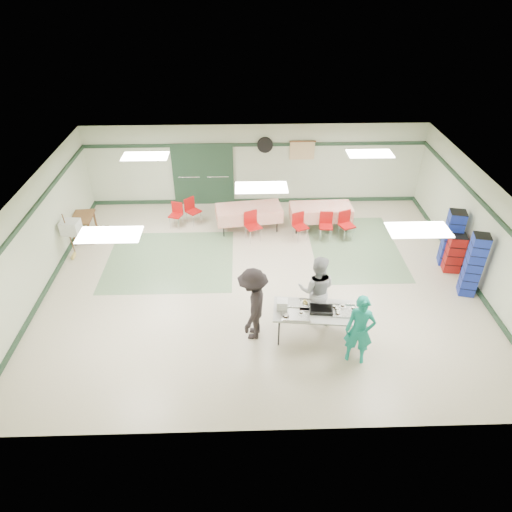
{
  "coord_description": "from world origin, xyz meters",
  "views": [
    {
      "loc": [
        -0.41,
        -9.57,
        7.24
      ],
      "look_at": [
        -0.13,
        -0.3,
        0.98
      ],
      "focal_mm": 32.0,
      "sensor_mm": 36.0,
      "label": 1
    }
  ],
  "objects_px": {
    "chair_loose_a": "(192,208)",
    "printer_table": "(83,219)",
    "volunteer_teal": "(360,330)",
    "broom": "(69,235)",
    "volunteer_grey": "(316,290)",
    "chair_d": "(252,223)",
    "crate_stack_blue_b": "(452,238)",
    "office_printer": "(71,227)",
    "chair_b": "(299,223)",
    "serving_table": "(321,312)",
    "dining_table_b": "(249,213)",
    "chair_a": "(326,223)",
    "chair_loose_b": "(176,212)",
    "crate_stack_red": "(454,253)",
    "chair_c": "(346,222)",
    "volunteer_dark": "(253,304)",
    "crate_stack_blue_a": "(473,265)",
    "dining_table_a": "(321,212)"
  },
  "relations": [
    {
      "from": "chair_loose_a",
      "to": "printer_table",
      "type": "bearing_deg",
      "value": 150.48
    },
    {
      "from": "volunteer_teal",
      "to": "broom",
      "type": "relative_size",
      "value": 1.17
    },
    {
      "from": "volunteer_grey",
      "to": "chair_d",
      "type": "bearing_deg",
      "value": -59.46
    },
    {
      "from": "crate_stack_blue_b",
      "to": "printer_table",
      "type": "bearing_deg",
      "value": 171.09
    },
    {
      "from": "chair_loose_a",
      "to": "office_printer",
      "type": "bearing_deg",
      "value": 165.1
    },
    {
      "from": "chair_b",
      "to": "crate_stack_blue_b",
      "type": "bearing_deg",
      "value": -43.75
    },
    {
      "from": "serving_table",
      "to": "dining_table_b",
      "type": "bearing_deg",
      "value": 113.27
    },
    {
      "from": "volunteer_grey",
      "to": "chair_a",
      "type": "height_order",
      "value": "volunteer_grey"
    },
    {
      "from": "chair_loose_b",
      "to": "crate_stack_blue_b",
      "type": "distance_m",
      "value": 7.99
    },
    {
      "from": "crate_stack_red",
      "to": "serving_table",
      "type": "bearing_deg",
      "value": -147.85
    },
    {
      "from": "chair_c",
      "to": "chair_d",
      "type": "distance_m",
      "value": 2.79
    },
    {
      "from": "crate_stack_blue_b",
      "to": "office_printer",
      "type": "relative_size",
      "value": 3.38
    },
    {
      "from": "dining_table_b",
      "to": "chair_a",
      "type": "bearing_deg",
      "value": -21.68
    },
    {
      "from": "volunteer_dark",
      "to": "office_printer",
      "type": "xyz_separation_m",
      "value": [
        -4.9,
        3.36,
        0.05
      ]
    },
    {
      "from": "volunteer_grey",
      "to": "chair_b",
      "type": "distance_m",
      "value": 3.67
    },
    {
      "from": "chair_c",
      "to": "office_printer",
      "type": "bearing_deg",
      "value": 163.97
    },
    {
      "from": "office_printer",
      "to": "volunteer_dark",
      "type": "bearing_deg",
      "value": -28.7
    },
    {
      "from": "chair_c",
      "to": "crate_stack_blue_b",
      "type": "bearing_deg",
      "value": -51.23
    },
    {
      "from": "chair_loose_a",
      "to": "crate_stack_red",
      "type": "distance_m",
      "value": 7.72
    },
    {
      "from": "broom",
      "to": "volunteer_teal",
      "type": "bearing_deg",
      "value": -38.68
    },
    {
      "from": "crate_stack_blue_a",
      "to": "office_printer",
      "type": "relative_size",
      "value": 3.6
    },
    {
      "from": "volunteer_dark",
      "to": "chair_b",
      "type": "bearing_deg",
      "value": 171.66
    },
    {
      "from": "serving_table",
      "to": "chair_loose_a",
      "type": "relative_size",
      "value": 2.54
    },
    {
      "from": "serving_table",
      "to": "crate_stack_blue_a",
      "type": "relative_size",
      "value": 1.25
    },
    {
      "from": "serving_table",
      "to": "chair_d",
      "type": "bearing_deg",
      "value": 114.48
    },
    {
      "from": "chair_a",
      "to": "chair_loose_b",
      "type": "xyz_separation_m",
      "value": [
        -4.52,
        0.84,
        -0.03
      ]
    },
    {
      "from": "crate_stack_blue_b",
      "to": "chair_c",
      "type": "bearing_deg",
      "value": 150.45
    },
    {
      "from": "chair_loose_a",
      "to": "volunteer_dark",
      "type": "bearing_deg",
      "value": -115.73
    },
    {
      "from": "printer_table",
      "to": "chair_a",
      "type": "bearing_deg",
      "value": -4.77
    },
    {
      "from": "dining_table_b",
      "to": "crate_stack_blue_a",
      "type": "height_order",
      "value": "crate_stack_blue_a"
    },
    {
      "from": "crate_stack_red",
      "to": "broom",
      "type": "height_order",
      "value": "broom"
    },
    {
      "from": "dining_table_b",
      "to": "chair_d",
      "type": "relative_size",
      "value": 2.31
    },
    {
      "from": "broom",
      "to": "volunteer_dark",
      "type": "bearing_deg",
      "value": -42.3
    },
    {
      "from": "dining_table_b",
      "to": "chair_loose_b",
      "type": "bearing_deg",
      "value": 165.46
    },
    {
      "from": "chair_d",
      "to": "chair_loose_a",
      "type": "xyz_separation_m",
      "value": [
        -1.86,
        1.03,
        -0.04
      ]
    },
    {
      "from": "chair_loose_b",
      "to": "office_printer",
      "type": "xyz_separation_m",
      "value": [
        -2.65,
        -1.61,
        0.46
      ]
    },
    {
      "from": "crate_stack_red",
      "to": "volunteer_grey",
      "type": "bearing_deg",
      "value": -154.45
    },
    {
      "from": "chair_c",
      "to": "printer_table",
      "type": "height_order",
      "value": "chair_c"
    },
    {
      "from": "chair_d",
      "to": "dining_table_b",
      "type": "bearing_deg",
      "value": 73.99
    },
    {
      "from": "chair_loose_b",
      "to": "crate_stack_blue_a",
      "type": "xyz_separation_m",
      "value": [
        7.65,
        -3.63,
        0.38
      ]
    },
    {
      "from": "dining_table_a",
      "to": "chair_c",
      "type": "height_order",
      "value": "chair_c"
    },
    {
      "from": "dining_table_a",
      "to": "crate_stack_red",
      "type": "xyz_separation_m",
      "value": [
        3.21,
        -2.33,
        -0.02
      ]
    },
    {
      "from": "serving_table",
      "to": "broom",
      "type": "bearing_deg",
      "value": 158.27
    },
    {
      "from": "dining_table_a",
      "to": "office_printer",
      "type": "distance_m",
      "value": 7.23
    },
    {
      "from": "chair_b",
      "to": "crate_stack_red",
      "type": "bearing_deg",
      "value": -47.72
    },
    {
      "from": "chair_c",
      "to": "crate_stack_blue_b",
      "type": "distance_m",
      "value": 2.94
    },
    {
      "from": "chair_a",
      "to": "dining_table_a",
      "type": "bearing_deg",
      "value": 103.22
    },
    {
      "from": "serving_table",
      "to": "chair_loose_a",
      "type": "bearing_deg",
      "value": 128.01
    },
    {
      "from": "crate_stack_red",
      "to": "crate_stack_blue_b",
      "type": "xyz_separation_m",
      "value": [
        0.0,
        0.32,
        0.25
      ]
    },
    {
      "from": "chair_loose_a",
      "to": "crate_stack_red",
      "type": "xyz_separation_m",
      "value": [
        7.2,
        -2.79,
        0.03
      ]
    }
  ]
}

